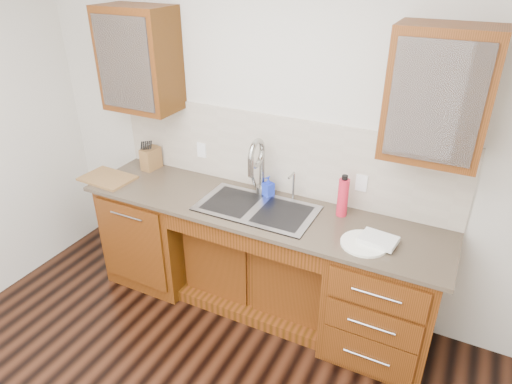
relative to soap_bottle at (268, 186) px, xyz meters
The scene contains 23 objects.
wall_back 0.40m from the soap_bottle, 87.13° to the left, with size 4.00×0.10×2.70m, color beige.
base_cabinet_left 1.10m from the soap_bottle, 169.17° to the right, with size 0.70×0.62×0.88m, color #593014.
base_cabinet_center 0.65m from the soap_bottle, 84.27° to the right, with size 1.20×0.44×0.70m, color #593014.
base_cabinet_right 1.12m from the soap_bottle, 10.63° to the right, with size 0.70×0.62×0.88m, color #593014.
countertop 0.22m from the soap_bottle, 87.35° to the right, with size 2.70×0.65×0.03m, color #84705B.
backsplash 0.25m from the soap_bottle, 85.66° to the left, with size 2.70×0.02×0.59m, color beige.
sink 0.27m from the soap_bottle, 87.54° to the right, with size 0.84×0.46×0.19m, color #9E9EA5.
faucet 0.14m from the soap_bottle, 161.82° to the left, with size 0.04×0.04×0.40m, color #999993.
filter_tap 0.20m from the soap_bottle, ahead, with size 0.02×0.02×0.24m, color #999993.
upper_cabinet_left 1.34m from the soap_bottle, behind, with size 0.55×0.34×0.75m, color #593014.
upper_cabinet_right 1.35m from the soap_bottle, ahead, with size 0.55×0.34×0.75m, color #593014.
outlet_left 0.66m from the soap_bottle, behind, with size 0.08×0.01×0.12m, color white.
outlet_right 0.68m from the soap_bottle, ahead, with size 0.08×0.01×0.12m, color white.
soap_bottle is the anchor object (origin of this frame).
water_bottle 0.58m from the soap_bottle, ahead, with size 0.07×0.07×0.27m, color red.
plate 0.87m from the soap_bottle, 20.81° to the right, with size 0.30×0.30×0.02m, color white.
dish_towel 0.93m from the soap_bottle, 16.68° to the right, with size 0.22×0.16×0.04m, color white.
knife_block 1.08m from the soap_bottle, behind, with size 0.10×0.16×0.18m, color olive.
cutting_board 1.32m from the soap_bottle, 165.77° to the right, with size 0.41×0.29×0.02m, color #9D6340.
cup_left_a 1.37m from the soap_bottle, behind, with size 0.12×0.12×0.09m, color silver.
cup_left_b 1.22m from the soap_bottle, behind, with size 0.09×0.09×0.09m, color white.
cup_right_a 1.25m from the soap_bottle, ahead, with size 0.11×0.11×0.09m, color white.
cup_right_b 1.45m from the soap_bottle, ahead, with size 0.11×0.11×0.10m, color white.
Camera 1 is at (1.25, -1.10, 2.54)m, focal length 32.00 mm.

